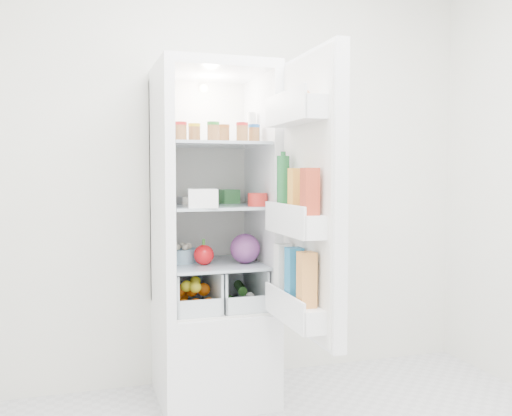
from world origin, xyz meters
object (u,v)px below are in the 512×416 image
object	(u,v)px
red_cabbage	(245,248)
fridge_door	(307,203)
refrigerator	(211,276)
mushroom_bowl	(182,256)

from	to	relation	value
red_cabbage	fridge_door	world-z (taller)	fridge_door
refrigerator	mushroom_bowl	xyz separation A→B (m)	(-0.17, -0.01, 0.12)
refrigerator	fridge_door	bearing A→B (deg)	-64.94
red_cabbage	refrigerator	bearing A→B (deg)	138.67
red_cabbage	fridge_door	xyz separation A→B (m)	(0.14, -0.50, 0.27)
red_cabbage	fridge_door	size ratio (longest dim) A/B	0.12
red_cabbage	mushroom_bowl	world-z (taller)	red_cabbage
refrigerator	fridge_door	xyz separation A→B (m)	(0.30, -0.64, 0.43)
red_cabbage	mushroom_bowl	size ratio (longest dim) A/B	1.00
refrigerator	red_cabbage	world-z (taller)	refrigerator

